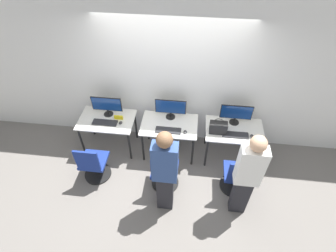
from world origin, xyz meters
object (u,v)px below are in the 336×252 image
at_px(keyboard_left, 105,123).
at_px(office_chair_left, 94,165).
at_px(monitor_center, 171,108).
at_px(office_chair_right, 237,177).
at_px(monitor_left, 107,105).
at_px(office_chair_center, 165,174).
at_px(mouse_right, 252,136).
at_px(keyboard_center, 168,130).
at_px(person_center, 165,171).
at_px(monitor_right, 236,113).
at_px(mouse_left, 121,123).
at_px(handbag, 218,127).
at_px(person_right, 247,175).
at_px(keyboard_right, 235,135).
at_px(mouse_center, 185,132).

height_order(keyboard_left, office_chair_left, office_chair_left).
distance_m(keyboard_left, office_chair_left, 0.78).
bearing_deg(monitor_center, office_chair_right, -37.77).
distance_m(monitor_left, monitor_center, 1.17).
relative_size(office_chair_center, mouse_right, 9.65).
bearing_deg(keyboard_center, office_chair_right, -25.38).
bearing_deg(person_center, office_chair_left, 162.57).
distance_m(keyboard_left, office_chair_right, 2.50).
height_order(office_chair_center, monitor_right, monitor_right).
bearing_deg(keyboard_left, office_chair_left, -95.78).
xyz_separation_m(office_chair_center, monitor_right, (1.15, 1.00, 0.59)).
distance_m(mouse_left, monitor_center, 0.94).
height_order(keyboard_left, person_center, person_center).
distance_m(mouse_right, handbag, 0.60).
bearing_deg(person_center, keyboard_left, 138.71).
bearing_deg(person_right, monitor_left, 152.47).
xyz_separation_m(mouse_right, office_chair_right, (-0.23, -0.60, -0.39)).
xyz_separation_m(keyboard_left, person_center, (1.24, -1.08, 0.20)).
distance_m(monitor_left, office_chair_right, 2.61).
xyz_separation_m(mouse_left, monitor_center, (0.88, 0.28, 0.20)).
distance_m(mouse_left, office_chair_center, 1.22).
height_order(office_chair_center, person_center, person_center).
relative_size(monitor_right, person_right, 0.33).
bearing_deg(monitor_left, office_chair_center, -39.15).
distance_m(monitor_right, office_chair_right, 1.10).
xyz_separation_m(office_chair_center, person_center, (0.06, -0.37, 0.59)).
height_order(monitor_center, keyboard_right, monitor_center).
bearing_deg(monitor_right, keyboard_right, -90.00).
bearing_deg(keyboard_left, mouse_left, 4.53).
height_order(mouse_right, person_right, person_right).
distance_m(keyboard_center, office_chair_center, 0.76).
distance_m(office_chair_center, handbag, 1.21).
xyz_separation_m(office_chair_center, office_chair_right, (1.20, 0.07, 0.00)).
xyz_separation_m(mouse_center, person_right, (0.94, -0.93, 0.19)).
height_order(office_chair_left, handbag, handbag).
relative_size(keyboard_left, keyboard_right, 1.00).
distance_m(keyboard_center, person_center, 1.04).
height_order(monitor_center, mouse_center, monitor_center).
bearing_deg(mouse_left, office_chair_left, -116.94).
height_order(monitor_right, office_chair_right, monitor_right).
xyz_separation_m(monitor_right, keyboard_right, (0.00, -0.33, -0.21)).
bearing_deg(keyboard_left, office_chair_center, -31.37).
height_order(office_chair_center, keyboard_right, office_chair_center).
bearing_deg(mouse_right, handbag, 175.46).
xyz_separation_m(keyboard_right, mouse_right, (0.28, -0.00, 0.01)).
bearing_deg(handbag, mouse_right, -4.54).
distance_m(keyboard_left, mouse_right, 2.61).
relative_size(office_chair_center, office_chair_right, 1.00).
distance_m(monitor_center, mouse_center, 0.52).
bearing_deg(office_chair_left, monitor_left, 85.73).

